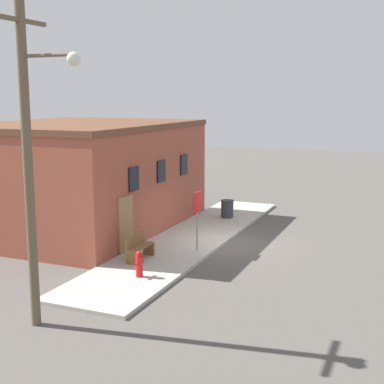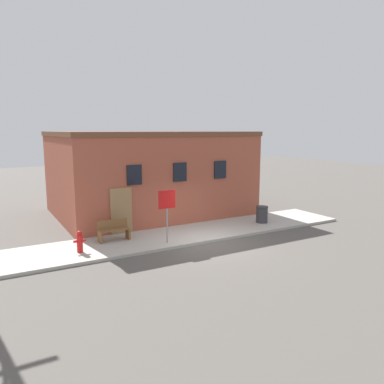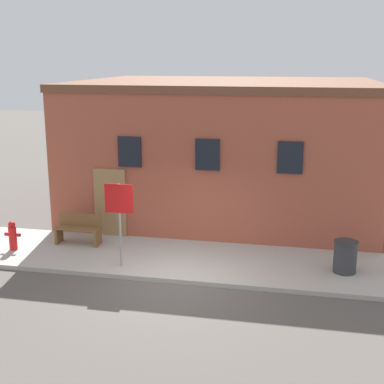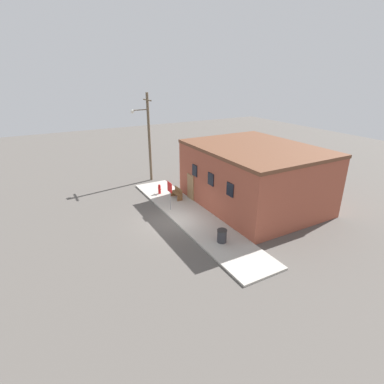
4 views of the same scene
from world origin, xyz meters
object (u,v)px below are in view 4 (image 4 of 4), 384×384
at_px(bench, 177,193).
at_px(utility_pole, 148,135).
at_px(fire_hydrant, 159,189).
at_px(trash_bin, 222,236).
at_px(stop_sign, 170,191).

bearing_deg(bench, utility_pole, -178.64).
relative_size(fire_hydrant, trash_bin, 1.01).
xyz_separation_m(fire_hydrant, stop_sign, (3.42, -0.59, 1.15)).
distance_m(bench, utility_pole, 6.80).
distance_m(bench, trash_bin, 7.53).
height_order(stop_sign, bench, stop_sign).
bearing_deg(utility_pole, stop_sign, -10.15).
xyz_separation_m(stop_sign, utility_pole, (-7.40, 1.33, 2.71)).
bearing_deg(trash_bin, utility_pole, 177.68).
height_order(fire_hydrant, trash_bin, fire_hydrant).
bearing_deg(fire_hydrant, trash_bin, 1.31).
distance_m(trash_bin, utility_pole, 13.67).
bearing_deg(utility_pole, trash_bin, -2.32).
xyz_separation_m(stop_sign, bench, (-1.80, 1.46, -1.14)).
bearing_deg(utility_pole, fire_hydrant, -10.53).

